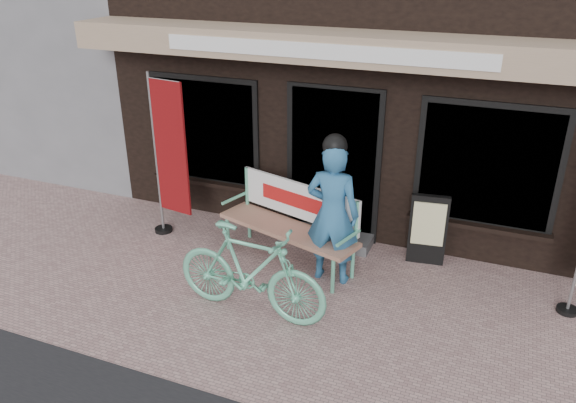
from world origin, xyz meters
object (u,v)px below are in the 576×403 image
at_px(nobori_red, 169,157).
at_px(menu_stand, 428,229).
at_px(person, 333,211).
at_px(bench, 292,217).
at_px(bicycle, 250,271).

xyz_separation_m(nobori_red, menu_stand, (3.50, 0.56, -0.72)).
height_order(person, menu_stand, person).
distance_m(bench, person, 0.74).
xyz_separation_m(bicycle, menu_stand, (1.66, 1.88, -0.05)).
bearing_deg(person, menu_stand, 36.58).
relative_size(person, menu_stand, 1.97).
height_order(person, bicycle, person).
xyz_separation_m(person, menu_stand, (1.05, 0.83, -0.44)).
bearing_deg(nobori_red, bicycle, -26.71).
relative_size(nobori_red, menu_stand, 2.43).
bearing_deg(bicycle, menu_stand, -38.68).
height_order(person, nobori_red, nobori_red).
relative_size(bench, bicycle, 1.11).
xyz_separation_m(bench, nobori_red, (-1.84, 0.02, 0.59)).
height_order(bench, bicycle, bicycle).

